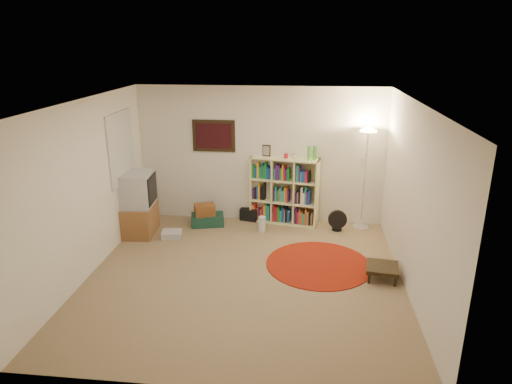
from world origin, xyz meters
TOP-DOWN VIEW (x-y plane):
  - room at (-0.05, 0.05)m, footprint 4.54×4.54m
  - bookshelf at (0.44, 2.17)m, footprint 1.29×0.59m
  - floor_lamp at (1.87, 2.03)m, footprint 0.43×0.43m
  - floor_fan at (1.43, 1.86)m, footprint 0.34×0.18m
  - tv_stand at (-2.05, 1.37)m, footprint 0.59×0.80m
  - dvd_box at (-1.44, 1.24)m, footprint 0.37×0.32m
  - suitcase at (-0.94, 1.88)m, footprint 0.66×0.50m
  - wicker_basket at (-0.99, 1.87)m, footprint 0.43×0.37m
  - duffel_bag at (-0.19, 2.23)m, footprint 0.39×0.34m
  - paper_towel at (0.09, 1.68)m, footprint 0.14×0.14m
  - red_rug at (1.07, 0.49)m, footprint 1.60×1.60m
  - side_table at (1.96, 0.16)m, footprint 0.50×0.50m

SIDE VIEW (x-z plane):
  - red_rug at x=1.07m, z-range 0.00..0.01m
  - dvd_box at x=-1.44m, z-range 0.00..0.11m
  - suitcase at x=-0.94m, z-range 0.00..0.19m
  - duffel_bag at x=-0.19m, z-range 0.00..0.23m
  - paper_towel at x=0.09m, z-range 0.00..0.27m
  - side_table at x=1.96m, z-range 0.07..0.27m
  - floor_fan at x=1.43m, z-range 0.00..0.38m
  - wicker_basket at x=-0.99m, z-range 0.19..0.40m
  - tv_stand at x=-2.05m, z-range -0.02..1.09m
  - bookshelf at x=0.44m, z-range -0.14..1.35m
  - room at x=-0.05m, z-range -0.01..2.53m
  - floor_lamp at x=1.87m, z-range 0.61..2.46m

